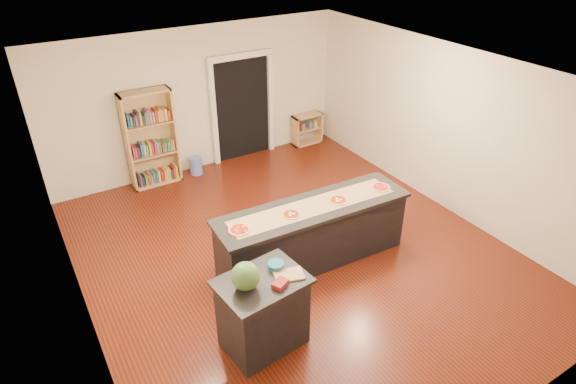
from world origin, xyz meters
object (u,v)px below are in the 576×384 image
bookshelf (151,139)px  waste_bin (196,166)px  low_shelf (307,129)px  side_counter (263,312)px  kitchen_island (313,234)px  watermelon (246,276)px

bookshelf → waste_bin: size_ratio=5.16×
bookshelf → low_shelf: (3.49, 0.02, -0.58)m
side_counter → low_shelf: side_counter is taller
bookshelf → low_shelf: 3.54m
side_counter → bookshelf: (0.18, 4.60, 0.42)m
bookshelf → waste_bin: bearing=-4.2°
kitchen_island → low_shelf: 4.24m
kitchen_island → bookshelf: bookshelf is taller
kitchen_island → low_shelf: kitchen_island is taller
bookshelf → watermelon: size_ratio=5.71×
side_counter → waste_bin: (0.96, 4.54, -0.32)m
side_counter → waste_bin: side_counter is taller
kitchen_island → bookshelf: bearing=111.8°
kitchen_island → waste_bin: size_ratio=8.16×
low_shelf → waste_bin: (-2.70, -0.07, -0.16)m
waste_bin → watermelon: watermelon is taller
kitchen_island → waste_bin: bearing=99.9°
kitchen_island → watermelon: size_ratio=9.03×
kitchen_island → bookshelf: (-1.23, 3.56, 0.44)m
kitchen_island → side_counter: (-1.40, -1.03, 0.02)m
low_shelf → kitchen_island: bearing=-122.3°
side_counter → low_shelf: (3.67, 4.61, -0.16)m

